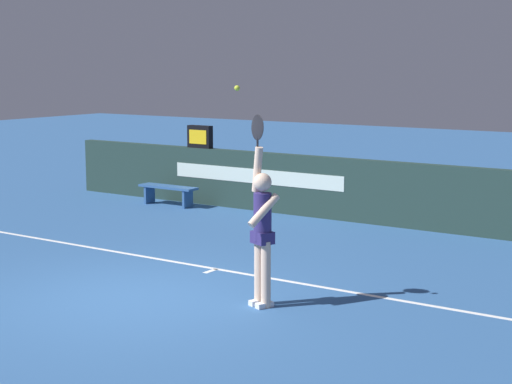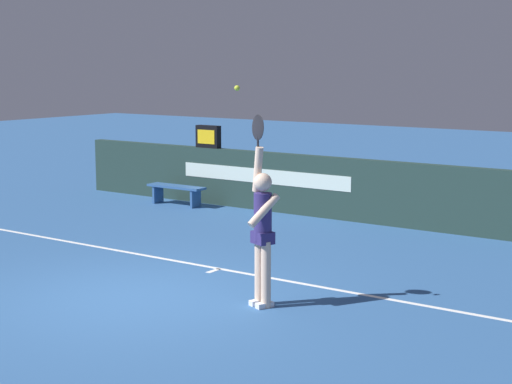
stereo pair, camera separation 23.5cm
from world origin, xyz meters
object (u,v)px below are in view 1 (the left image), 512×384
Objects in this scene: speed_display at (200,137)px; tennis_player at (262,227)px; tennis_ball at (237,88)px; courtside_bench_near at (168,190)px.

tennis_player is at bearing -46.75° from speed_display.
tennis_ball reaches higher than courtside_bench_near.
tennis_ball is at bearing -119.14° from tennis_player.
speed_display is at bearing 130.90° from tennis_ball.
speed_display reaches higher than courtside_bench_near.
courtside_bench_near is (-0.43, -0.63, -1.19)m from speed_display.
tennis_player is (5.57, -5.92, -0.47)m from speed_display.
speed_display is 8.14m from tennis_player.
tennis_ball is at bearing -43.85° from courtside_bench_near.
courtside_bench_near is at bearing 136.15° from tennis_ball.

